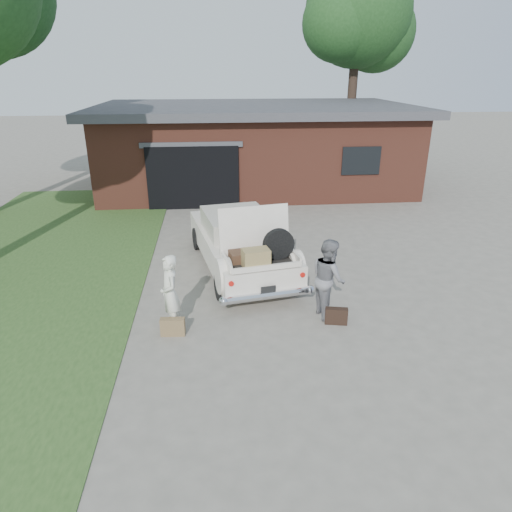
{
  "coord_description": "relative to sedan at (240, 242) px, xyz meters",
  "views": [
    {
      "loc": [
        -0.83,
        -7.97,
        4.64
      ],
      "look_at": [
        0.0,
        0.6,
        1.1
      ],
      "focal_mm": 32.0,
      "sensor_mm": 36.0,
      "label": 1
    }
  ],
  "objects": [
    {
      "name": "sedan",
      "position": [
        0.0,
        0.0,
        0.0
      ],
      "size": [
        2.65,
        4.98,
        1.95
      ],
      "rotation": [
        0.0,
        0.0,
        0.18
      ],
      "color": "white",
      "rests_on": "ground"
    },
    {
      "name": "tree_right",
      "position": [
        6.44,
        12.71,
        6.07
      ],
      "size": [
        5.67,
        4.93,
        9.55
      ],
      "color": "#38281E",
      "rests_on": "ground"
    },
    {
      "name": "woman_right",
      "position": [
        1.59,
        -2.47,
        0.11
      ],
      "size": [
        0.72,
        0.87,
        1.62
      ],
      "primitive_type": "imported",
      "rotation": [
        0.0,
        0.0,
        1.72
      ],
      "color": "slate",
      "rests_on": "ground"
    },
    {
      "name": "suitcase_right",
      "position": [
        1.69,
        -2.87,
        -0.53
      ],
      "size": [
        0.46,
        0.22,
        0.34
      ],
      "primitive_type": "cube",
      "rotation": [
        0.0,
        0.0,
        -0.2
      ],
      "color": "black",
      "rests_on": "ground"
    },
    {
      "name": "grass_strip",
      "position": [
        -5.29,
        0.5,
        -0.69
      ],
      "size": [
        6.0,
        16.0,
        0.02
      ],
      "primitive_type": "cube",
      "color": "#2D4C1E",
      "rests_on": "ground"
    },
    {
      "name": "suitcase_left",
      "position": [
        -1.46,
        -2.98,
        -0.52
      ],
      "size": [
        0.46,
        0.18,
        0.35
      ],
      "primitive_type": "cube",
      "rotation": [
        0.0,
        0.0,
        -0.07
      ],
      "color": "olive",
      "rests_on": "ground"
    },
    {
      "name": "house",
      "position": [
        1.19,
        8.97,
        0.97
      ],
      "size": [
        12.8,
        7.8,
        3.3
      ],
      "color": "brown",
      "rests_on": "ground"
    },
    {
      "name": "ground",
      "position": [
        0.21,
        -2.5,
        -0.7
      ],
      "size": [
        90.0,
        90.0,
        0.0
      ],
      "primitive_type": "plane",
      "color": "gray",
      "rests_on": "ground"
    },
    {
      "name": "woman_left",
      "position": [
        -1.49,
        -2.74,
        0.06
      ],
      "size": [
        0.52,
        0.64,
        1.51
      ],
      "primitive_type": "imported",
      "rotation": [
        0.0,
        0.0,
        -1.25
      ],
      "color": "silver",
      "rests_on": "ground"
    }
  ]
}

